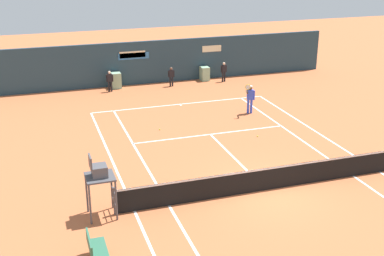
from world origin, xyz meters
TOP-DOWN VIEW (x-y plane):
  - ground_plane at (-0.00, 0.58)m, footprint 80.00×80.00m
  - tennis_net at (0.00, 0.00)m, footprint 12.10×0.10m
  - sponsor_back_wall at (-0.01, 16.97)m, footprint 25.00×1.02m
  - umpire_chair at (-6.46, 0.05)m, footprint 1.00×1.00m
  - player_bench at (-7.05, -2.63)m, footprint 0.54×1.18m
  - player_on_baseline at (3.26, 8.84)m, footprint 0.78×0.67m
  - ball_kid_left_post at (-3.51, 15.71)m, footprint 0.46×0.20m
  - ball_kid_centre_post at (0.63, 15.71)m, footprint 0.44×0.20m
  - ball_kid_right_post at (4.41, 15.71)m, footprint 0.46×0.19m
  - tennis_ball_near_service_line at (-2.29, 7.81)m, footprint 0.07×0.07m
  - tennis_ball_mid_court at (2.13, 5.35)m, footprint 0.07×0.07m

SIDE VIEW (x-z plane):
  - ground_plane at x=0.00m, z-range 0.00..0.01m
  - tennis_ball_near_service_line at x=-2.29m, z-range 0.00..0.07m
  - tennis_ball_mid_court at x=2.13m, z-range 0.00..0.07m
  - player_bench at x=-7.05m, z-range 0.07..0.95m
  - tennis_net at x=0.00m, z-range -0.02..1.05m
  - ball_kid_centre_post at x=0.63m, z-range 0.10..1.42m
  - ball_kid_left_post at x=-3.51m, z-range 0.10..1.48m
  - ball_kid_right_post at x=4.41m, z-range 0.10..1.48m
  - player_on_baseline at x=3.26m, z-range 0.05..1.90m
  - sponsor_back_wall at x=-0.01m, z-range -0.04..2.88m
  - umpire_chair at x=-6.46m, z-range 0.40..2.77m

